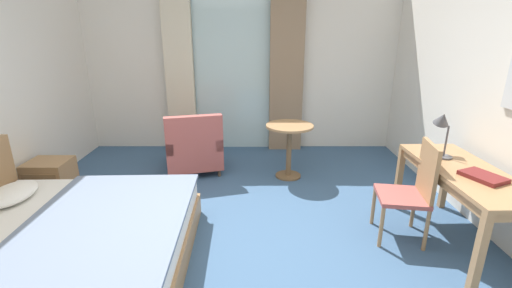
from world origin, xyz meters
TOP-DOWN VIEW (x-y plane):
  - ground at (0.00, 0.00)m, footprint 5.62×6.43m
  - wall_back at (0.00, 2.96)m, footprint 5.22×0.12m
  - balcony_glass_door at (-0.12, 2.88)m, footprint 1.26×0.02m
  - curtain_panel_left at (-0.97, 2.78)m, footprint 0.45×0.10m
  - curtain_panel_right at (0.73, 2.78)m, footprint 0.53×0.10m
  - bed at (-1.36, -0.35)m, footprint 2.03×1.94m
  - nightstand at (-2.19, 0.98)m, footprint 0.46×0.41m
  - writing_desk at (2.10, 0.03)m, footprint 0.61×1.46m
  - desk_chair at (1.69, 0.13)m, footprint 0.49×0.50m
  - desk_lamp at (2.05, 0.45)m, footprint 0.15×0.30m
  - closed_book at (2.11, -0.16)m, footprint 0.33×0.38m
  - armchair_by_window at (-0.63, 1.76)m, footprint 0.92×0.92m
  - round_cafe_table at (0.68, 1.59)m, footprint 0.62×0.62m

SIDE VIEW (x-z plane):
  - ground at x=0.00m, z-range -0.10..0.00m
  - nightstand at x=-2.19m, z-range 0.00..0.46m
  - bed at x=-1.36m, z-range -0.21..0.70m
  - armchair_by_window at x=-0.63m, z-range -0.10..0.77m
  - desk_chair at x=1.69m, z-range 0.04..1.00m
  - round_cafe_table at x=0.68m, z-range 0.17..0.90m
  - writing_desk at x=2.10m, z-range 0.28..1.02m
  - closed_book at x=2.11m, z-range 0.74..0.78m
  - desk_lamp at x=2.05m, z-range 0.83..1.26m
  - balcony_glass_door at x=-0.12m, z-range 0.00..2.50m
  - curtain_panel_left at x=-0.97m, z-range 0.00..2.56m
  - curtain_panel_right at x=0.73m, z-range 0.00..2.56m
  - wall_back at x=0.00m, z-range 0.00..2.85m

